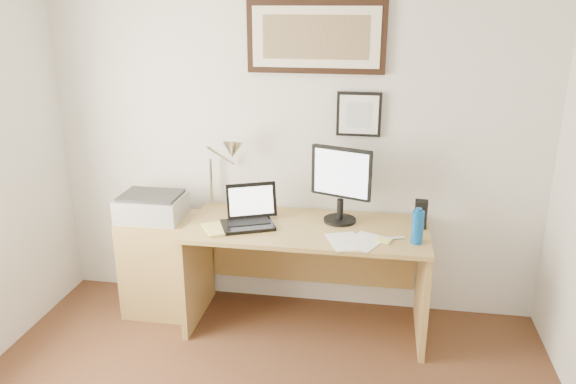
% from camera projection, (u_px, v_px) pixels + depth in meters
% --- Properties ---
extents(wall_back, '(3.50, 0.02, 2.50)m').
position_uv_depth(wall_back, '(294.00, 140.00, 3.94)').
color(wall_back, silver).
rests_on(wall_back, ground).
extents(side_cabinet, '(0.50, 0.40, 0.73)m').
position_uv_depth(side_cabinet, '(161.00, 264.00, 4.07)').
color(side_cabinet, '#A17F43').
rests_on(side_cabinet, floor).
extents(water_bottle, '(0.07, 0.07, 0.21)m').
position_uv_depth(water_bottle, '(417.00, 227.00, 3.45)').
color(water_bottle, '#0C4E9D').
rests_on(water_bottle, desk).
extents(bottle_cap, '(0.04, 0.04, 0.02)m').
position_uv_depth(bottle_cap, '(419.00, 210.00, 3.41)').
color(bottle_cap, '#0C4E9D').
rests_on(bottle_cap, water_bottle).
extents(speaker, '(0.09, 0.08, 0.19)m').
position_uv_depth(speaker, '(421.00, 214.00, 3.69)').
color(speaker, black).
rests_on(speaker, desk).
extents(paper_sheet_a, '(0.28, 0.33, 0.00)m').
position_uv_depth(paper_sheet_a, '(345.00, 241.00, 3.50)').
color(paper_sheet_a, white).
rests_on(paper_sheet_a, desk).
extents(paper_sheet_b, '(0.30, 0.34, 0.00)m').
position_uv_depth(paper_sheet_b, '(364.00, 241.00, 3.50)').
color(paper_sheet_b, white).
rests_on(paper_sheet_b, desk).
extents(sticky_pad, '(0.11, 0.11, 0.01)m').
position_uv_depth(sticky_pad, '(384.00, 240.00, 3.50)').
color(sticky_pad, '#E9EF71').
rests_on(sticky_pad, desk).
extents(marker_pen, '(0.14, 0.06, 0.02)m').
position_uv_depth(marker_pen, '(394.00, 238.00, 3.53)').
color(marker_pen, white).
rests_on(marker_pen, desk).
extents(book, '(0.27, 0.29, 0.02)m').
position_uv_depth(book, '(205.00, 231.00, 3.64)').
color(book, '#EADC6E').
rests_on(book, desk).
extents(desk, '(1.60, 0.70, 0.75)m').
position_uv_depth(desk, '(308.00, 254.00, 3.89)').
color(desk, '#A17F43').
rests_on(desk, floor).
extents(laptop, '(0.41, 0.41, 0.26)m').
position_uv_depth(laptop, '(249.00, 216.00, 3.75)').
color(laptop, black).
rests_on(laptop, desk).
extents(lcd_monitor, '(0.41, 0.22, 0.52)m').
position_uv_depth(lcd_monitor, '(341.00, 181.00, 3.72)').
color(lcd_monitor, black).
rests_on(lcd_monitor, desk).
extents(printer, '(0.44, 0.34, 0.18)m').
position_uv_depth(printer, '(152.00, 206.00, 3.91)').
color(printer, '#A5A5A8').
rests_on(printer, side_cabinet).
extents(desk_lamp, '(0.29, 0.27, 0.53)m').
position_uv_depth(desk_lamp, '(230.00, 153.00, 3.85)').
color(desk_lamp, silver).
rests_on(desk_lamp, desk).
extents(picture_large, '(0.92, 0.04, 0.47)m').
position_uv_depth(picture_large, '(316.00, 37.00, 3.66)').
color(picture_large, black).
rests_on(picture_large, wall_back).
extents(picture_small, '(0.30, 0.03, 0.30)m').
position_uv_depth(picture_small, '(359.00, 114.00, 3.78)').
color(picture_small, black).
rests_on(picture_small, wall_back).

